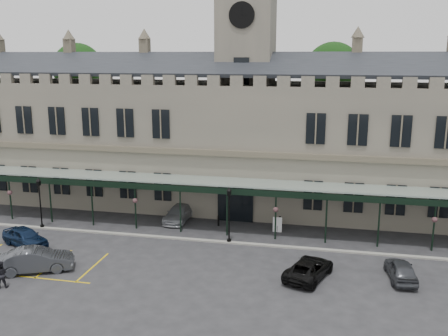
% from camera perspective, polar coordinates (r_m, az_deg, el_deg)
% --- Properties ---
extents(ground, '(140.00, 140.00, 0.00)m').
position_cam_1_polar(ground, '(35.28, -2.07, -11.71)').
color(ground, '#28282B').
extents(station_building, '(60.00, 10.36, 17.30)m').
position_cam_1_polar(station_building, '(48.36, 2.44, 3.10)').
color(station_building, '#645F53').
rests_on(station_building, ground).
extents(clock_tower, '(5.60, 5.60, 24.80)m').
position_cam_1_polar(clock_tower, '(47.77, 2.54, 11.00)').
color(clock_tower, '#645F53').
rests_on(clock_tower, ground).
extents(canopy, '(50.00, 4.10, 4.30)m').
position_cam_1_polar(canopy, '(41.23, 0.42, -4.43)').
color(canopy, '#8C9E93').
rests_on(canopy, ground).
extents(kerb, '(60.00, 0.40, 0.12)m').
position_cam_1_polar(kerb, '(40.19, -0.15, -8.44)').
color(kerb, gray).
rests_on(kerb, ground).
extents(parking_markings, '(16.00, 6.00, 0.01)m').
position_cam_1_polar(parking_markings, '(39.63, -23.00, -9.94)').
color(parking_markings, gold).
rests_on(parking_markings, ground).
extents(tree_behind_left, '(6.00, 6.00, 16.00)m').
position_cam_1_polar(tree_behind_left, '(63.59, -16.33, 10.71)').
color(tree_behind_left, '#332314').
rests_on(tree_behind_left, ground).
extents(tree_behind_mid, '(6.00, 6.00, 16.00)m').
position_cam_1_polar(tree_behind_mid, '(56.13, 12.33, 10.70)').
color(tree_behind_mid, '#332314').
rests_on(tree_behind_mid, ground).
extents(lamp_post_left, '(0.42, 0.42, 4.49)m').
position_cam_1_polar(lamp_post_left, '(45.39, -20.30, -3.29)').
color(lamp_post_left, black).
rests_on(lamp_post_left, ground).
extents(lamp_post_mid, '(0.44, 0.44, 4.60)m').
position_cam_1_polar(lamp_post_mid, '(39.28, 0.59, -4.82)').
color(lamp_post_mid, black).
rests_on(lamp_post_mid, ground).
extents(sign_board, '(0.77, 0.08, 1.31)m').
position_cam_1_polar(sign_board, '(42.51, 6.11, -6.47)').
color(sign_board, black).
rests_on(sign_board, ground).
extents(bollard_left, '(0.16, 0.16, 0.93)m').
position_cam_1_polar(bollard_left, '(43.82, -0.63, -6.04)').
color(bollard_left, black).
rests_on(bollard_left, ground).
extents(bollard_right, '(0.17, 0.17, 0.98)m').
position_cam_1_polar(bollard_right, '(43.72, 6.40, -6.13)').
color(bollard_right, black).
rests_on(bollard_right, ground).
extents(car_left_a, '(4.64, 3.36, 1.47)m').
position_cam_1_polar(car_left_a, '(42.31, -21.79, -7.32)').
color(car_left_a, '#0B1932').
rests_on(car_left_a, ground).
extents(car_left_b, '(5.28, 3.71, 1.65)m').
position_cam_1_polar(car_left_b, '(37.28, -20.72, -9.80)').
color(car_left_b, '#37393E').
rests_on(car_left_b, ground).
extents(car_taxi, '(2.13, 4.76, 1.35)m').
position_cam_1_polar(car_taxi, '(45.29, -5.16, -5.17)').
color(car_taxi, '#A5A7AD').
rests_on(car_taxi, ground).
extents(car_van, '(3.65, 5.19, 1.31)m').
position_cam_1_polar(car_van, '(34.54, 9.68, -11.26)').
color(car_van, black).
rests_on(car_van, ground).
extents(car_right_a, '(1.99, 4.16, 1.37)m').
position_cam_1_polar(car_right_a, '(35.79, 19.57, -10.92)').
color(car_right_a, '#37393E').
rests_on(car_right_a, ground).
extents(person_b, '(1.07, 0.97, 1.80)m').
position_cam_1_polar(person_b, '(35.67, -24.18, -11.04)').
color(person_b, black).
rests_on(person_b, ground).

